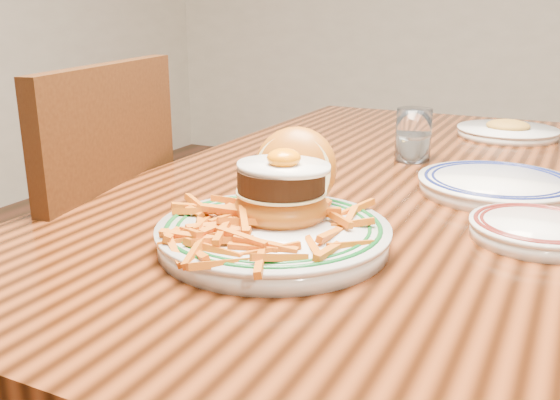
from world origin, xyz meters
The scene contains 7 objects.
table centered at (0.00, 0.00, 0.66)m, with size 0.85×1.60×0.75m.
chair_left centered at (-0.55, -0.28, 0.52)m, with size 0.53×0.53×0.97m.
main_plate centered at (-0.02, -0.40, 0.79)m, with size 0.32×0.33×0.15m.
side_plate centered at (0.31, -0.23, 0.77)m, with size 0.18×0.19×0.03m.
rear_plate centered at (0.22, -0.01, 0.77)m, with size 0.27×0.27×0.03m.
water_glass centered at (0.02, 0.16, 0.80)m, with size 0.07×0.07×0.11m.
far_plate centered at (0.17, 0.52, 0.76)m, with size 0.25×0.25×0.04m.
Camera 1 is at (0.35, -1.12, 1.06)m, focal length 40.00 mm.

